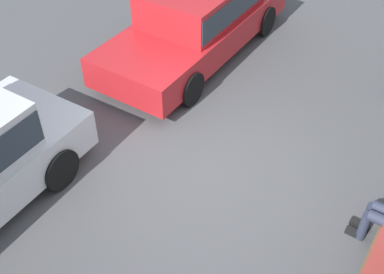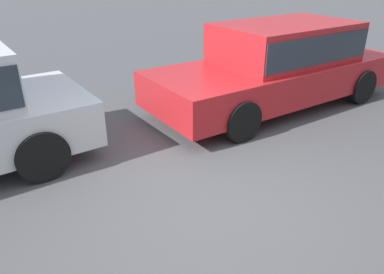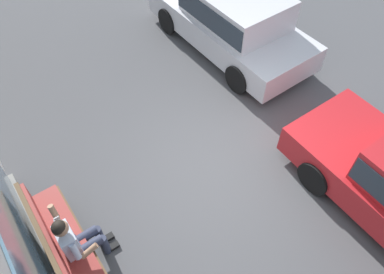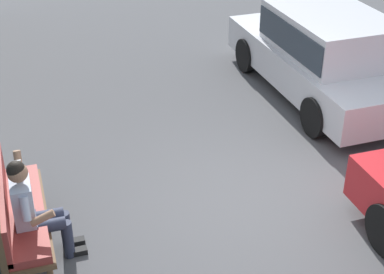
% 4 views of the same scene
% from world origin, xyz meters
% --- Properties ---
extents(ground_plane, '(60.00, 60.00, 0.00)m').
position_xyz_m(ground_plane, '(0.00, 0.00, 0.00)').
color(ground_plane, '#4C4C4F').
extents(bench, '(1.90, 0.55, 0.98)m').
position_xyz_m(bench, '(0.12, 2.90, 0.56)').
color(bench, brown).
rests_on(bench, ground_plane).
extents(person_on_phone, '(0.73, 0.74, 1.32)m').
position_xyz_m(person_on_phone, '(-0.13, 2.68, 0.69)').
color(person_on_phone, '#2D3347').
rests_on(person_on_phone, ground_plane).
extents(parked_car_mid, '(4.32, 1.94, 1.53)m').
position_xyz_m(parked_car_mid, '(2.70, -2.48, 0.83)').
color(parked_car_mid, silver).
rests_on(parked_car_mid, ground_plane).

